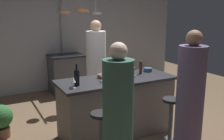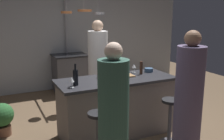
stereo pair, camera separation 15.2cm
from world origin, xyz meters
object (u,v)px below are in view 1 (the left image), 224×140
(wine_glass_near_left_guest, at_px, (103,74))
(wine_glass_near_right_guest, at_px, (133,66))
(potted_plant, at_px, (1,119))
(bar_stool_left, at_px, (101,136))
(cutting_board, at_px, (123,76))
(chef, at_px, (96,70))
(mixing_bowl_blue, at_px, (148,70))
(guest_right, at_px, (190,100))
(guest_left, at_px, (118,120))
(pepper_mill, at_px, (141,67))
(wine_bottle_amber, at_px, (111,67))
(wine_glass_by_chef, at_px, (73,81))
(bar_stool_right, at_px, (171,119))
(wine_bottle_white, at_px, (120,73))
(mixing_bowl_wooden, at_px, (102,76))
(stove_range, at_px, (67,73))
(wine_bottle_dark, at_px, (77,77))

(wine_glass_near_left_guest, bearing_deg, wine_glass_near_right_guest, 21.70)
(potted_plant, distance_m, wine_glass_near_left_guest, 1.71)
(bar_stool_left, bearing_deg, cutting_board, 43.83)
(chef, relative_size, mixing_bowl_blue, 12.14)
(guest_right, xyz_separation_m, mixing_bowl_blue, (0.16, 1.15, 0.15))
(bar_stool_left, bearing_deg, wine_glass_near_left_guest, 62.08)
(guest_left, distance_m, guest_right, 1.07)
(cutting_board, relative_size, pepper_mill, 1.52)
(bar_stool_left, xyz_separation_m, wine_glass_near_left_guest, (0.30, 0.56, 0.63))
(pepper_mill, bearing_deg, guest_left, -133.19)
(wine_bottle_amber, relative_size, wine_glass_by_chef, 2.16)
(potted_plant, bearing_deg, bar_stool_right, -31.35)
(pepper_mill, bearing_deg, cutting_board, -178.41)
(bar_stool_left, xyz_separation_m, guest_left, (0.02, -0.40, 0.36))
(guest_right, height_order, mixing_bowl_blue, guest_right)
(wine_bottle_white, height_order, mixing_bowl_wooden, wine_bottle_white)
(stove_range, relative_size, cutting_board, 2.78)
(wine_bottle_amber, bearing_deg, potted_plant, 164.12)
(guest_left, xyz_separation_m, potted_plant, (-1.07, 1.72, -0.44))
(guest_right, height_order, mixing_bowl_wooden, guest_right)
(wine_bottle_dark, relative_size, wine_glass_near_right_guest, 2.07)
(wine_bottle_white, xyz_separation_m, mixing_bowl_wooden, (-0.18, 0.24, -0.08))
(potted_plant, bearing_deg, bar_stool_left, -51.38)
(wine_glass_near_right_guest, bearing_deg, bar_stool_left, -139.83)
(guest_left, height_order, cutting_board, guest_left)
(chef, height_order, wine_glass_near_left_guest, chef)
(pepper_mill, bearing_deg, wine_bottle_amber, 160.57)
(chef, xyz_separation_m, potted_plant, (-1.74, -0.32, -0.51))
(mixing_bowl_wooden, bearing_deg, wine_glass_near_right_guest, 7.82)
(cutting_board, relative_size, wine_bottle_amber, 1.01)
(guest_left, bearing_deg, mixing_bowl_wooden, 72.41)
(wine_glass_near_left_guest, bearing_deg, wine_bottle_amber, 46.20)
(wine_bottle_amber, bearing_deg, bar_stool_left, -124.16)
(guest_right, distance_m, wine_glass_near_left_guest, 1.24)
(guest_left, height_order, potted_plant, guest_left)
(wine_glass_near_left_guest, height_order, mixing_bowl_blue, wine_glass_near_left_guest)
(chef, distance_m, guest_left, 2.15)
(wine_glass_by_chef, bearing_deg, guest_left, -76.32)
(guest_right, bearing_deg, wine_bottle_dark, 142.50)
(bar_stool_left, xyz_separation_m, wine_glass_near_right_guest, (0.99, 0.84, 0.63))
(mixing_bowl_blue, xyz_separation_m, mixing_bowl_wooden, (-0.86, -0.02, -0.00))
(chef, distance_m, bar_stool_right, 1.75)
(wine_bottle_dark, bearing_deg, potted_plant, 140.44)
(guest_right, relative_size, pepper_mill, 7.98)
(bar_stool_right, xyz_separation_m, wine_bottle_dark, (-1.22, 0.54, 0.64))
(guest_left, distance_m, cutting_board, 1.30)
(guest_left, bearing_deg, wine_glass_near_right_guest, 51.75)
(bar_stool_right, bearing_deg, mixing_bowl_blue, 80.62)
(bar_stool_left, height_order, mixing_bowl_wooden, mixing_bowl_wooden)
(wine_bottle_dark, bearing_deg, bar_stool_right, -23.74)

